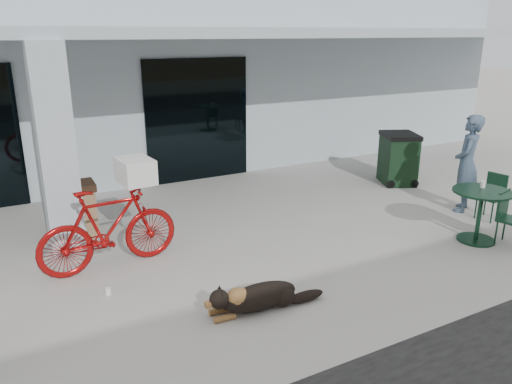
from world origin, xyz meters
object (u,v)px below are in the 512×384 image
bicycle (109,228)px  cafe_table_far (479,216)px  cafe_chair_far_b (490,197)px  person (467,164)px  trash_receptacle (80,209)px  wheeled_bin (398,158)px  dog (260,295)px

bicycle → cafe_table_far: (5.40, -1.86, -0.17)m
cafe_chair_far_b → person: 0.75m
bicycle → cafe_chair_far_b: 6.55m
cafe_table_far → trash_receptacle: bearing=149.3°
cafe_chair_far_b → wheeled_bin: (0.18, 2.50, 0.15)m
cafe_table_far → cafe_chair_far_b: size_ratio=1.09×
cafe_table_far → bicycle: bearing=161.0°
person → wheeled_bin: (0.19, 1.93, -0.35)m
bicycle → person: person is taller
trash_receptacle → bicycle: bearing=-84.0°
dog → person: person is taller
bicycle → cafe_table_far: size_ratio=2.19×
dog → person: 5.30m
dog → cafe_chair_far_b: bearing=12.6°
cafe_chair_far_b → trash_receptacle: (-6.56, 2.73, 0.04)m
cafe_table_far → cafe_chair_far_b: bearing=29.3°
dog → wheeled_bin: size_ratio=1.01×
person → trash_receptacle: person is taller
dog → wheeled_bin: bearing=35.9°
dog → cafe_table_far: size_ratio=1.25×
person → wheeled_bin: 1.97m
trash_receptacle → cafe_chair_far_b: bearing=-22.6°
bicycle → trash_receptacle: 1.45m
dog → person: size_ratio=0.62×
person → dog: bearing=-20.6°
cafe_chair_far_b → person: (-0.01, 0.56, 0.49)m
bicycle → cafe_table_far: bearing=-113.6°
cafe_table_far → trash_receptacle: trash_receptacle is taller
trash_receptacle → cafe_table_far: bearing=-30.7°
trash_receptacle → wheeled_bin: 6.75m
bicycle → cafe_table_far: 5.72m
cafe_table_far → wheeled_bin: bearing=68.8°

